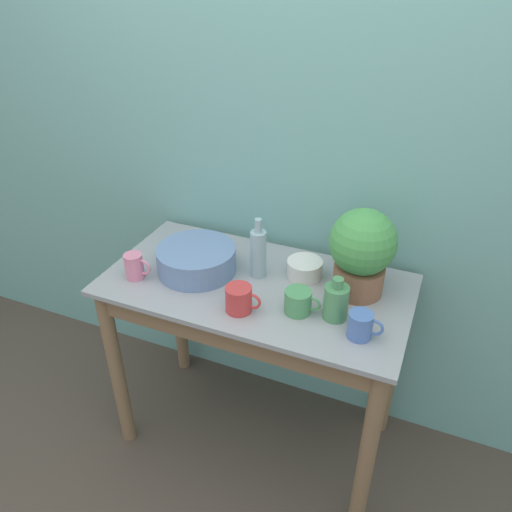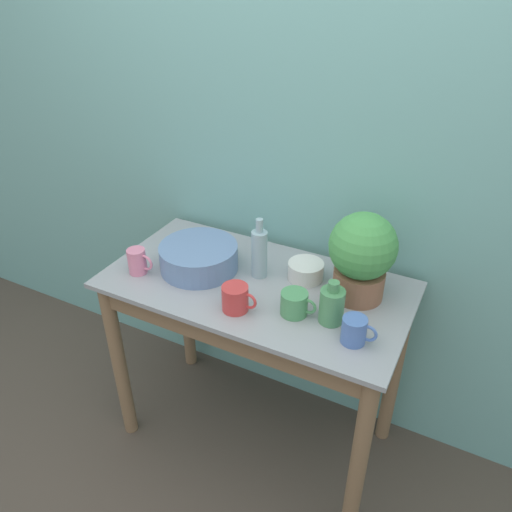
# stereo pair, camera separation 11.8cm
# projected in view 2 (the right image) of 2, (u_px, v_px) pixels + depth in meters

# --- Properties ---
(ground_plane) EXTENTS (12.00, 12.00, 0.00)m
(ground_plane) POSITION_uv_depth(u_px,v_px,m) (223.00, 483.00, 2.10)
(ground_plane) COLOR #4C4238
(wall_back) EXTENTS (6.00, 0.05, 2.40)m
(wall_back) POSITION_uv_depth(u_px,v_px,m) (297.00, 163.00, 1.97)
(wall_back) COLOR #70ADA8
(wall_back) RESTS_ON ground_plane
(counter_table) EXTENTS (1.16, 0.60, 0.84)m
(counter_table) POSITION_uv_depth(u_px,v_px,m) (253.00, 326.00, 1.97)
(counter_table) COLOR #846647
(counter_table) RESTS_ON ground_plane
(potted_plant) EXTENTS (0.24, 0.24, 0.33)m
(potted_plant) POSITION_uv_depth(u_px,v_px,m) (362.00, 254.00, 1.73)
(potted_plant) COLOR #8C5B42
(potted_plant) RESTS_ON counter_table
(bowl_wash_large) EXTENTS (0.31, 0.31, 0.10)m
(bowl_wash_large) POSITION_uv_depth(u_px,v_px,m) (199.00, 257.00, 1.95)
(bowl_wash_large) COLOR #6684B2
(bowl_wash_large) RESTS_ON counter_table
(bottle_tall) EXTENTS (0.06, 0.06, 0.24)m
(bottle_tall) POSITION_uv_depth(u_px,v_px,m) (259.00, 253.00, 1.88)
(bottle_tall) COLOR #93B2BC
(bottle_tall) RESTS_ON counter_table
(bottle_short) EXTENTS (0.08, 0.08, 0.16)m
(bottle_short) POSITION_uv_depth(u_px,v_px,m) (332.00, 305.00, 1.66)
(bottle_short) COLOR #4C8C59
(bottle_short) RESTS_ON counter_table
(mug_green) EXTENTS (0.13, 0.09, 0.09)m
(mug_green) POSITION_uv_depth(u_px,v_px,m) (295.00, 303.00, 1.71)
(mug_green) COLOR #4C935B
(mug_green) RESTS_ON counter_table
(mug_blue) EXTENTS (0.12, 0.08, 0.09)m
(mug_blue) POSITION_uv_depth(u_px,v_px,m) (355.00, 330.00, 1.58)
(mug_blue) COLOR #4C70B7
(mug_blue) RESTS_ON counter_table
(mug_pink) EXTENTS (0.11, 0.07, 0.10)m
(mug_pink) POSITION_uv_depth(u_px,v_px,m) (138.00, 261.00, 1.92)
(mug_pink) COLOR pink
(mug_pink) RESTS_ON counter_table
(mug_red) EXTENTS (0.13, 0.09, 0.09)m
(mug_red) POSITION_uv_depth(u_px,v_px,m) (236.00, 298.00, 1.73)
(mug_red) COLOR #C63838
(mug_red) RESTS_ON counter_table
(bowl_small_enamel_white) EXTENTS (0.14, 0.14, 0.07)m
(bowl_small_enamel_white) POSITION_uv_depth(u_px,v_px,m) (306.00, 271.00, 1.90)
(bowl_small_enamel_white) COLOR silver
(bowl_small_enamel_white) RESTS_ON counter_table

